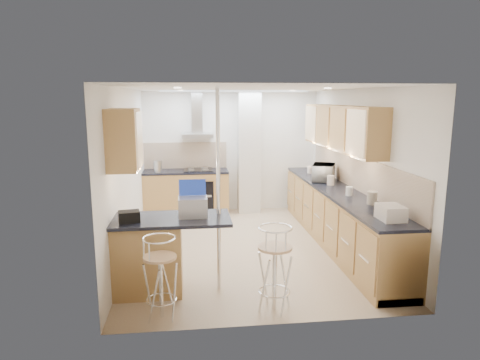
{
  "coord_description": "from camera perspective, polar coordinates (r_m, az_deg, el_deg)",
  "views": [
    {
      "loc": [
        -0.87,
        -6.49,
        2.36
      ],
      "look_at": [
        -0.07,
        0.2,
        1.07
      ],
      "focal_mm": 32.0,
      "sensor_mm": 36.0,
      "label": 1
    }
  ],
  "objects": [
    {
      "name": "bar_stool_end",
      "position": [
        4.87,
        4.65,
        -11.69
      ],
      "size": [
        0.46,
        0.46,
        0.98
      ],
      "primitive_type": null,
      "rotation": [
        0.0,
        0.0,
        1.43
      ],
      "color": "tan",
      "rests_on": "ground"
    },
    {
      "name": "kettle",
      "position": [
        8.56,
        -10.89,
        1.78
      ],
      "size": [
        0.16,
        0.16,
        0.23
      ],
      "primitive_type": "cylinder",
      "color": "#B3B6B8",
      "rests_on": "back_counter"
    },
    {
      "name": "jar_c",
      "position": [
        6.15,
        17.21,
        -2.3
      ],
      "size": [
        0.16,
        0.16,
        0.18
      ],
      "primitive_type": "cylinder",
      "rotation": [
        0.0,
        0.0,
        -0.12
      ],
      "color": "#B1A48E",
      "rests_on": "right_counter"
    },
    {
      "name": "laptop",
      "position": [
        5.23,
        -6.31,
        -3.6
      ],
      "size": [
        0.35,
        0.26,
        0.24
      ],
      "primitive_type": "cube",
      "rotation": [
        0.0,
        0.0,
        0.01
      ],
      "color": "#94959C",
      "rests_on": "peninsula"
    },
    {
      "name": "room_shell",
      "position": [
        7.01,
        3.04,
        4.17
      ],
      "size": [
        3.64,
        4.84,
        2.51
      ],
      "color": "white",
      "rests_on": "ground"
    },
    {
      "name": "ground",
      "position": [
        6.96,
        0.78,
        -8.95
      ],
      "size": [
        4.8,
        4.8,
        0.0
      ],
      "primitive_type": "plane",
      "color": "tan",
      "rests_on": "ground"
    },
    {
      "name": "jar_a",
      "position": [
        7.33,
        11.99,
        -0.04
      ],
      "size": [
        0.15,
        0.15,
        0.16
      ],
      "primitive_type": "cylinder",
      "rotation": [
        0.0,
        0.0,
        0.31
      ],
      "color": "beige",
      "rests_on": "right_counter"
    },
    {
      "name": "bread_bin",
      "position": [
        5.44,
        19.46,
        -4.12
      ],
      "size": [
        0.27,
        0.34,
        0.18
      ],
      "primitive_type": "cube",
      "rotation": [
        0.0,
        0.0,
        0.01
      ],
      "color": "beige",
      "rests_on": "right_counter"
    },
    {
      "name": "bag",
      "position": [
        5.15,
        -14.56,
        -4.74
      ],
      "size": [
        0.27,
        0.22,
        0.13
      ],
      "primitive_type": "cube",
      "rotation": [
        0.0,
        0.0,
        0.2
      ],
      "color": "black",
      "rests_on": "peninsula"
    },
    {
      "name": "peninsula",
      "position": [
        5.38,
        -9.24,
        -9.76
      ],
      "size": [
        1.47,
        0.72,
        0.94
      ],
      "color": "#B48E48",
      "rests_on": "ground"
    },
    {
      "name": "back_counter",
      "position": [
        8.8,
        -7.18,
        -1.67
      ],
      "size": [
        1.7,
        0.63,
        0.92
      ],
      "color": "#B48E48",
      "rests_on": "ground"
    },
    {
      "name": "jar_b",
      "position": [
        8.43,
        9.33,
        1.38
      ],
      "size": [
        0.15,
        0.15,
        0.14
      ],
      "primitive_type": "cylinder",
      "rotation": [
        0.0,
        0.0,
        -0.43
      ],
      "color": "beige",
      "rests_on": "right_counter"
    },
    {
      "name": "right_counter",
      "position": [
        7.16,
        12.81,
        -4.77
      ],
      "size": [
        0.63,
        4.4,
        0.92
      ],
      "color": "#B48E48",
      "rests_on": "ground"
    },
    {
      "name": "jar_d",
      "position": [
        6.61,
        14.35,
        -1.45
      ],
      "size": [
        0.13,
        0.13,
        0.14
      ],
      "primitive_type": "cylinder",
      "rotation": [
        0.0,
        0.0,
        -0.33
      ],
      "color": "silver",
      "rests_on": "right_counter"
    },
    {
      "name": "bar_stool_near",
      "position": [
        4.79,
        -10.55,
        -12.66
      ],
      "size": [
        0.49,
        0.49,
        0.92
      ],
      "primitive_type": null,
      "rotation": [
        0.0,
        0.0,
        0.38
      ],
      "color": "tan",
      "rests_on": "ground"
    },
    {
      "name": "microwave",
      "position": [
        7.67,
        11.09,
        0.98
      ],
      "size": [
        0.54,
        0.63,
        0.29
      ],
      "primitive_type": "imported",
      "rotation": [
        0.0,
        0.0,
        1.18
      ],
      "color": "silver",
      "rests_on": "right_counter"
    }
  ]
}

